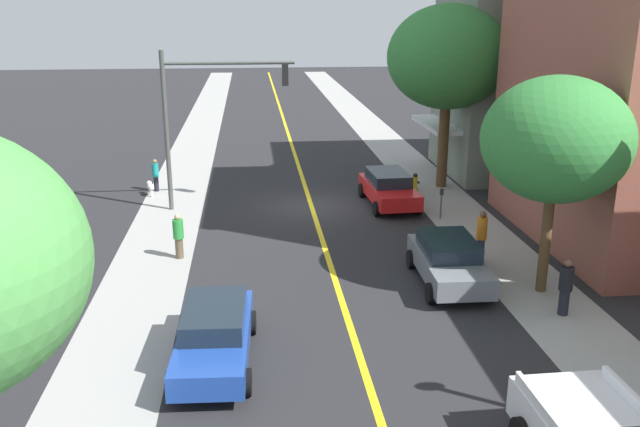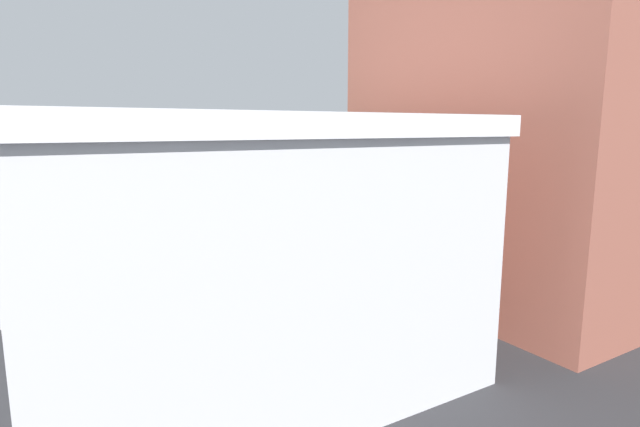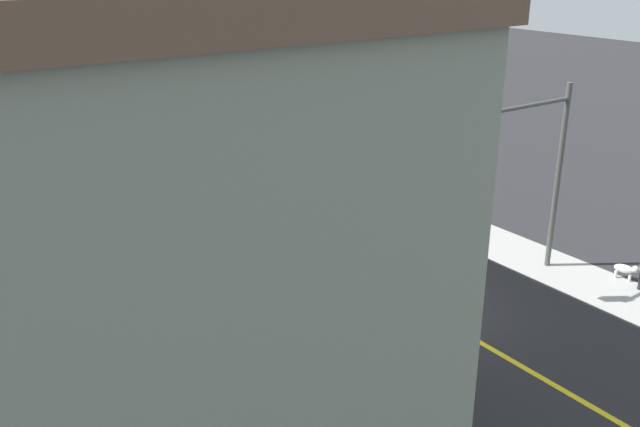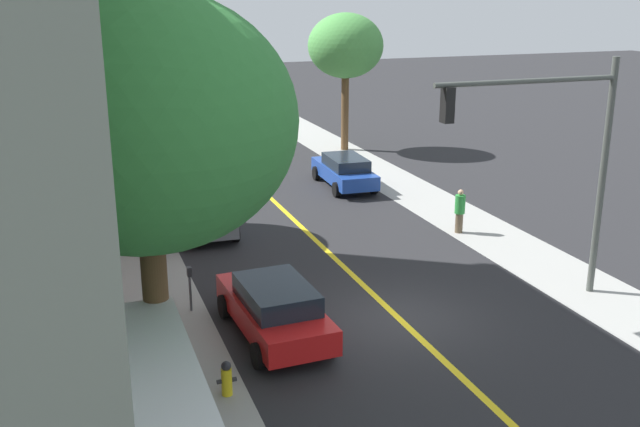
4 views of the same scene
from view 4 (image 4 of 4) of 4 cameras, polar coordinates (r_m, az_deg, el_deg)
ground_plane at (r=20.34m, az=6.09°, el=-8.05°), size 140.00×140.00×0.00m
sidewalk_left at (r=18.74m, az=-11.56°, el=-10.62°), size 2.77×126.00×0.01m
sidewalk_right at (r=23.50m, az=19.90°, el=-5.46°), size 2.77×126.00×0.01m
road_centerline_stripe at (r=20.34m, az=6.09°, el=-8.05°), size 0.20×126.00×0.00m
street_tree_left_near at (r=13.99m, az=-13.50°, el=6.85°), size 5.72×5.72×8.69m
street_tree_right_corner at (r=40.28m, az=1.99°, el=12.79°), size 4.04×4.04×7.36m
street_tree_left_far at (r=26.86m, az=-15.63°, el=8.32°), size 4.40×4.40×6.68m
fire_hydrant at (r=16.67m, az=-7.24°, el=-12.54°), size 0.44×0.24×0.82m
parking_meter at (r=20.64m, az=-10.04°, el=-5.24°), size 0.12×0.18×1.29m
traffic_light_mast at (r=21.07m, az=17.85°, el=5.14°), size 5.58×0.32×6.83m
street_lamp at (r=34.88m, az=-15.50°, el=7.85°), size 0.70×0.36×5.32m
red_sedan_left_curb at (r=18.98m, az=-3.54°, el=-7.28°), size 2.22×4.66×1.49m
blue_sedan_right_curb at (r=33.08m, az=1.90°, el=3.34°), size 2.10×4.69×1.43m
grey_sedan_left_curb at (r=27.18m, az=-9.07°, el=0.13°), size 2.14×4.37×1.49m
white_pickup_truck at (r=37.44m, az=-12.29°, el=4.89°), size 2.39×5.72×1.91m
pedestrian_black_shirt at (r=29.34m, az=-15.16°, el=1.21°), size 0.39×0.39×1.69m
pedestrian_green_shirt at (r=27.26m, az=10.76°, el=0.25°), size 0.37×0.37×1.63m
pedestrian_orange_shirt at (r=25.27m, az=-12.03°, el=-0.85°), size 0.36×0.36×1.86m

